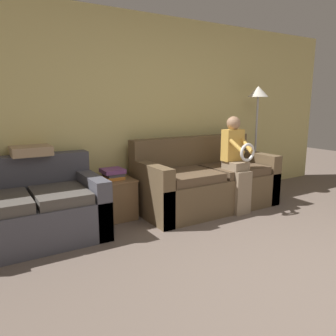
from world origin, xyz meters
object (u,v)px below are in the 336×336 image
side_shelf (114,198)px  throw_pillow (31,150)px  couch_main (205,183)px  floor_lamp (258,105)px  book_stack (113,174)px  couch_side (31,211)px  child_left_seated (237,160)px

side_shelf → throw_pillow: bearing=171.2°
couch_main → floor_lamp: floor_lamp is taller
book_stack → floor_lamp: 2.51m
side_shelf → book_stack: bearing=155.7°
couch_side → child_left_seated: bearing=-10.2°
side_shelf → throw_pillow: 1.12m
floor_lamp → side_shelf: bearing=178.8°
side_shelf → child_left_seated: bearing=-23.2°
couch_main → book_stack: bearing=168.5°
couch_side → book_stack: bearing=10.3°
child_left_seated → side_shelf: size_ratio=2.44×
couch_main → floor_lamp: bearing=9.8°
side_shelf → floor_lamp: bearing=-1.2°
throw_pillow → couch_main: bearing=-10.4°
child_left_seated → couch_main: bearing=120.7°
floor_lamp → book_stack: bearing=178.7°
couch_main → floor_lamp: 1.55m
side_shelf → floor_lamp: size_ratio=0.31×
side_shelf → book_stack: (-0.00, 0.00, 0.31)m
child_left_seated → side_shelf: 1.63m
book_stack → floor_lamp: floor_lamp is taller
couch_main → couch_side: (-2.22, 0.07, -0.03)m
child_left_seated → book_stack: child_left_seated is taller
couch_side → side_shelf: (1.00, 0.18, -0.05)m
book_stack → floor_lamp: size_ratio=0.16×
couch_side → floor_lamp: size_ratio=0.86×
couch_main → book_stack: 1.28m
book_stack → throw_pillow: 0.97m
child_left_seated → book_stack: size_ratio=4.76×
couch_side → child_left_seated: size_ratio=1.15×
couch_side → couch_main: bearing=-1.8°
couch_main → book_stack: size_ratio=7.27×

